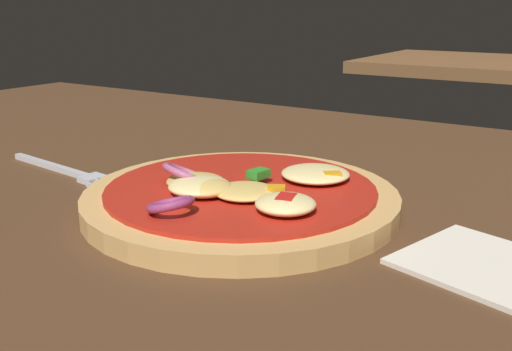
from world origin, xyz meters
The scene contains 4 objects.
dining_table centered at (0.00, 0.00, 0.02)m, with size 1.30×0.85×0.03m.
pizza centered at (0.04, 0.03, 0.04)m, with size 0.23×0.23×0.03m.
fork centered at (-0.14, 0.02, 0.03)m, with size 0.16×0.03×0.01m.
background_table centered at (-0.04, 1.34, 0.02)m, with size 0.67×0.48×0.03m.
Camera 1 is at (0.26, -0.30, 0.17)m, focal length 40.92 mm.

